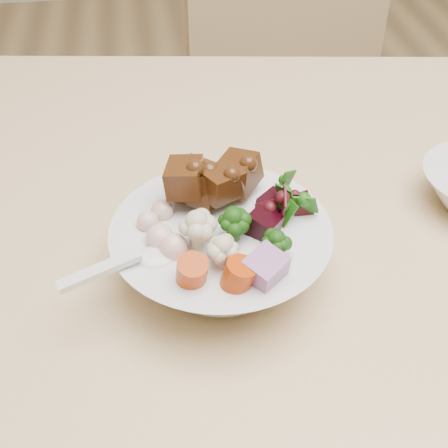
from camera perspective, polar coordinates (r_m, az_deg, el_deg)
The scene contains 3 objects.
chair_far at distance 1.35m, azimuth 7.21°, elevation 6.90°, with size 0.49×0.49×0.93m.
food_bowl at distance 0.59m, azimuth -0.15°, elevation -2.22°, with size 0.21×0.21×0.11m.
soup_spoon at distance 0.55m, azimuth -7.60°, elevation -3.41°, with size 0.11×0.05×0.02m.
Camera 1 is at (-0.46, -0.36, 1.27)m, focal length 50.00 mm.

